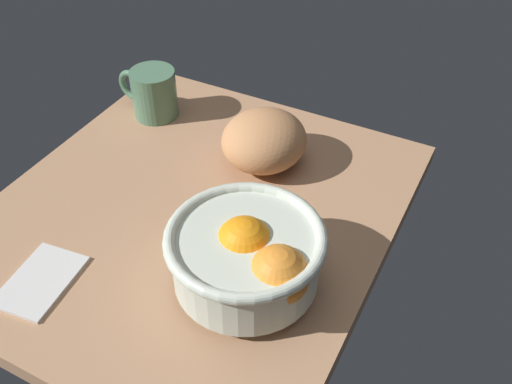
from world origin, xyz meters
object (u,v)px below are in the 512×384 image
bread_loaf (264,140)px  napkin_folded (40,280)px  fruit_bowl (249,256)px  mug (153,93)px

bread_loaf → napkin_folded: size_ratio=1.23×
fruit_bowl → bread_loaf: fruit_bowl is taller
napkin_folded → bread_loaf: bearing=-22.2°
napkin_folded → fruit_bowl: bearing=-64.2°
fruit_bowl → bread_loaf: 27.17cm
mug → napkin_folded: bearing=-166.8°
bread_loaf → napkin_folded: bearing=157.8°
fruit_bowl → napkin_folded: size_ratio=1.75×
bread_loaf → mug: 25.33cm
bread_loaf → napkin_folded: (-37.47, 15.28, -4.20)cm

